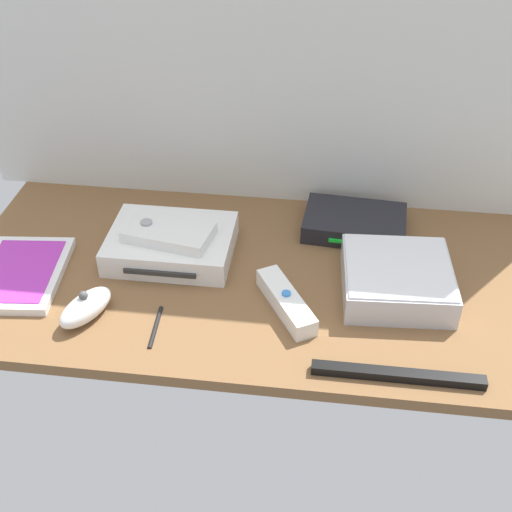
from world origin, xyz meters
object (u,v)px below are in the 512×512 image
game_case (21,274)px  remote_wand (286,302)px  network_router (355,223)px  mini_computer (397,279)px  game_console (171,244)px  remote_classic_pad (169,232)px  stylus_pen (155,326)px  remote_nunchuk (86,307)px  sensor_bar (398,375)px

game_case → remote_wand: size_ratio=1.39×
network_router → mini_computer: bearing=-63.4°
game_console → mini_computer: 38.37cm
game_case → remote_classic_pad: 25.31cm
game_console → stylus_pen: size_ratio=2.34×
remote_wand → game_console: bearing=119.9°
network_router → remote_classic_pad: size_ratio=1.21×
mini_computer → stylus_pen: 38.69cm
game_console → mini_computer: bearing=-7.8°
game_console → network_router: 33.14cm
network_router → remote_classic_pad: bearing=-154.5°
game_case → stylus_pen: size_ratio=2.25×
game_console → remote_classic_pad: (0.08, -1.14, 3.21)cm
stylus_pen → remote_classic_pad: bearing=95.2°
mini_computer → stylus_pen: size_ratio=2.00×
network_router → remote_nunchuk: size_ratio=1.73×
game_case → stylus_pen: game_case is taller
game_case → remote_nunchuk: 16.29cm
game_console → remote_wand: bearing=-29.2°
network_router → remote_nunchuk: bearing=-140.7°
game_console → remote_wand: size_ratio=1.45×
game_case → remote_wand: bearing=-8.7°
game_case → game_console: bearing=16.2°
network_router → remote_classic_pad: remote_classic_pad is taller
remote_wand → sensor_bar: (16.70, -12.43, -0.81)cm
mini_computer → game_console: bearing=172.0°
game_case → sensor_bar: bearing=-19.3°
game_case → remote_nunchuk: size_ratio=1.86×
stylus_pen → mini_computer: bearing=19.8°
network_router → remote_wand: 25.04cm
remote_wand → game_case: bearing=146.3°
mini_computer → game_case: 61.53cm
game_case → remote_nunchuk: (14.09, -8.06, 1.28)cm
game_case → sensor_bar: size_ratio=0.84×
game_console → game_case: game_console is taller
sensor_bar → remote_nunchuk: bearing=171.8°
mini_computer → remote_wand: size_ratio=1.23×
remote_wand → remote_nunchuk: (-30.17, -5.71, 0.53)cm
network_router → sensor_bar: (6.33, -35.22, -1.00)cm
remote_classic_pad → mini_computer: bearing=3.8°
remote_classic_pad → sensor_bar: (37.49, -23.05, -4.71)cm
remote_classic_pad → stylus_pen: 18.08cm
sensor_bar → stylus_pen: (-35.93, 5.76, -0.35)cm
game_console → sensor_bar: game_console is taller
stylus_pen → remote_nunchuk: bearing=175.0°
game_case → network_router: bearing=14.8°
game_console → remote_nunchuk: bearing=-117.8°
network_router → remote_wand: bearing=-110.3°
mini_computer → remote_nunchuk: (-47.28, -12.11, -0.60)cm
game_case → sensor_bar: (60.96, -14.78, -0.06)cm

